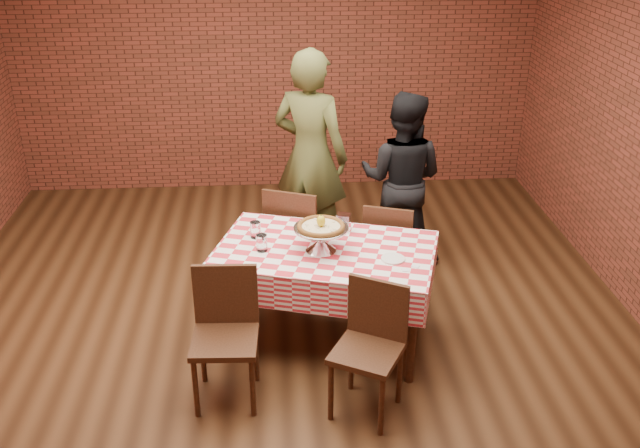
# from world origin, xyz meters

# --- Properties ---
(ground) EXTENTS (6.00, 6.00, 0.00)m
(ground) POSITION_xyz_m (0.00, 0.00, 0.00)
(ground) COLOR black
(ground) RESTS_ON ground
(back_wall) EXTENTS (5.50, 0.00, 5.50)m
(back_wall) POSITION_xyz_m (0.00, 3.00, 1.45)
(back_wall) COLOR brown
(back_wall) RESTS_ON ground
(table) EXTENTS (1.70, 1.30, 0.75)m
(table) POSITION_xyz_m (0.30, -0.07, 0.38)
(table) COLOR #432616
(table) RESTS_ON ground
(tablecloth) EXTENTS (1.75, 1.34, 0.26)m
(tablecloth) POSITION_xyz_m (0.30, -0.07, 0.63)
(tablecloth) COLOR red
(tablecloth) RESTS_ON table
(pizza_stand) EXTENTS (0.41, 0.41, 0.17)m
(pizza_stand) POSITION_xyz_m (0.27, -0.09, 0.85)
(pizza_stand) COLOR silver
(pizza_stand) RESTS_ON tablecloth
(pizza) EXTENTS (0.34, 0.34, 0.03)m
(pizza) POSITION_xyz_m (0.27, -0.09, 0.94)
(pizza) COLOR beige
(pizza) RESTS_ON pizza_stand
(lemon) EXTENTS (0.06, 0.06, 0.08)m
(lemon) POSITION_xyz_m (0.27, -0.09, 0.98)
(lemon) COLOR yellow
(lemon) RESTS_ON pizza
(water_glass_left) EXTENTS (0.10, 0.10, 0.12)m
(water_glass_left) POSITION_xyz_m (-0.14, -0.07, 0.82)
(water_glass_left) COLOR white
(water_glass_left) RESTS_ON tablecloth
(water_glass_right) EXTENTS (0.10, 0.10, 0.12)m
(water_glass_right) POSITION_xyz_m (-0.19, 0.14, 0.82)
(water_glass_right) COLOR white
(water_glass_right) RESTS_ON tablecloth
(side_plate) EXTENTS (0.20, 0.20, 0.01)m
(side_plate) POSITION_xyz_m (0.76, -0.27, 0.76)
(side_plate) COLOR white
(side_plate) RESTS_ON tablecloth
(sweetener_packet_a) EXTENTS (0.05, 0.04, 0.00)m
(sweetener_packet_a) POSITION_xyz_m (0.81, -0.43, 0.76)
(sweetener_packet_a) COLOR white
(sweetener_packet_a) RESTS_ON tablecloth
(sweetener_packet_b) EXTENTS (0.06, 0.06, 0.00)m
(sweetener_packet_b) POSITION_xyz_m (0.89, -0.38, 0.76)
(sweetener_packet_b) COLOR white
(sweetener_packet_b) RESTS_ON tablecloth
(condiment_caddy) EXTENTS (0.12, 0.11, 0.14)m
(condiment_caddy) POSITION_xyz_m (0.46, 0.20, 0.83)
(condiment_caddy) COLOR silver
(condiment_caddy) RESTS_ON tablecloth
(chair_near_left) EXTENTS (0.44, 0.44, 0.90)m
(chair_near_left) POSITION_xyz_m (-0.39, -0.71, 0.45)
(chair_near_left) COLOR #432616
(chair_near_left) RESTS_ON ground
(chair_near_right) EXTENTS (0.54, 0.54, 0.88)m
(chair_near_right) POSITION_xyz_m (0.50, -0.90, 0.44)
(chair_near_right) COLOR #432616
(chair_near_right) RESTS_ON ground
(chair_far_left) EXTENTS (0.58, 0.58, 0.93)m
(chair_far_left) POSITION_xyz_m (0.14, 0.75, 0.46)
(chair_far_left) COLOR #432616
(chair_far_left) RESTS_ON ground
(chair_far_right) EXTENTS (0.49, 0.49, 0.87)m
(chair_far_right) POSITION_xyz_m (0.87, 0.51, 0.43)
(chair_far_right) COLOR #432616
(chair_far_right) RESTS_ON ground
(diner_olive) EXTENTS (0.82, 0.72, 1.88)m
(diner_olive) POSITION_xyz_m (0.28, 1.33, 0.94)
(diner_olive) COLOR #4D5028
(diner_olive) RESTS_ON ground
(diner_black) EXTENTS (0.92, 0.84, 1.55)m
(diner_black) POSITION_xyz_m (1.06, 1.15, 0.77)
(diner_black) COLOR black
(diner_black) RESTS_ON ground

